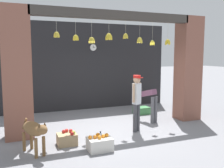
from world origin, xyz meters
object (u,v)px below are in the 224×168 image
worker_stooping (149,99)px  shopkeeper (137,99)px  produce_box_green (142,110)px  wall_clock (93,47)px  fruit_crate_oranges (100,144)px  fruit_crate_apples (67,139)px  dog (34,130)px  water_bottle (100,138)px

worker_stooping → shopkeeper: bearing=-151.8°
produce_box_green → wall_clock: bearing=131.7°
shopkeeper → fruit_crate_oranges: (-1.40, -0.94, -0.77)m
fruit_crate_oranges → produce_box_green: bearing=47.1°
shopkeeper → produce_box_green: (1.10, 1.76, -0.80)m
shopkeeper → fruit_crate_apples: bearing=-16.8°
fruit_crate_oranges → wall_clock: wall_clock is taller
worker_stooping → produce_box_green: worker_stooping is taller
fruit_crate_apples → wall_clock: size_ratio=1.69×
worker_stooping → wall_clock: (-1.08, 2.46, 1.68)m
worker_stooping → fruit_crate_oranges: size_ratio=2.05×
produce_box_green → fruit_crate_oranges: bearing=-132.9°
wall_clock → fruit_crate_oranges: bearing=-105.5°
worker_stooping → dog: bearing=-173.8°
shopkeeper → produce_box_green: 2.22m
dog → worker_stooping: worker_stooping is taller
fruit_crate_oranges → shopkeeper: bearing=33.8°
fruit_crate_oranges → fruit_crate_apples: size_ratio=1.17×
worker_stooping → fruit_crate_oranges: 2.90m
water_bottle → fruit_crate_oranges: bearing=-111.3°
water_bottle → worker_stooping: bearing=32.4°
worker_stooping → fruit_crate_apples: worker_stooping is taller
water_bottle → wall_clock: wall_clock is taller
dog → wall_clock: (2.54, 3.89, 1.88)m
dog → shopkeeper: bearing=79.8°
produce_box_green → water_bottle: 3.27m
worker_stooping → fruit_crate_apples: bearing=-173.8°
dog → worker_stooping: size_ratio=0.93×
worker_stooping → wall_clock: wall_clock is taller
shopkeeper → water_bottle: shopkeeper is taller
dog → wall_clock: bearing=124.0°
fruit_crate_oranges → wall_clock: bearing=74.5°
wall_clock → produce_box_green: bearing=-48.3°
worker_stooping → fruit_crate_apples: size_ratio=2.41×
dog → worker_stooping: (3.62, 1.42, 0.19)m
water_bottle → wall_clock: size_ratio=1.11×
worker_stooping → fruit_crate_apples: (-2.86, -1.12, -0.58)m
produce_box_green → dog: bearing=-148.5°
shopkeeper → worker_stooping: 1.18m
dog → wall_clock: wall_clock is taller
shopkeeper → worker_stooping: bearing=-162.5°
shopkeeper → water_bottle: (-1.24, -0.52, -0.78)m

